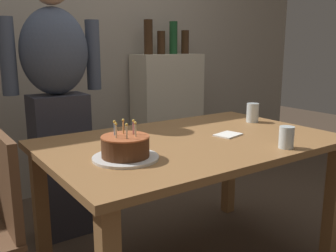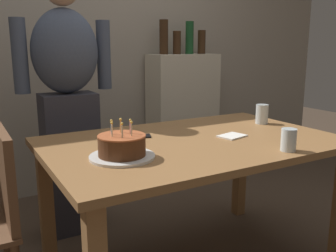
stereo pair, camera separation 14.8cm
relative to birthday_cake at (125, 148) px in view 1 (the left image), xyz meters
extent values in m
cube|color=#9E9384|center=(0.44, 1.66, 0.51)|extent=(5.20, 0.10, 2.60)
cube|color=olive|center=(0.44, 0.11, -0.06)|extent=(1.50, 0.96, 0.03)
cube|color=olive|center=(1.12, -0.30, -0.43)|extent=(0.07, 0.07, 0.70)
cube|color=olive|center=(-0.24, 0.52, -0.43)|extent=(0.07, 0.07, 0.70)
cube|color=olive|center=(1.12, 0.52, -0.43)|extent=(0.07, 0.07, 0.70)
cylinder|color=white|center=(0.00, 0.00, -0.04)|extent=(0.29, 0.29, 0.01)
cylinder|color=#512D19|center=(0.00, 0.00, 0.01)|extent=(0.20, 0.20, 0.08)
cylinder|color=#B75B33|center=(0.00, 0.00, 0.05)|extent=(0.21, 0.21, 0.01)
cylinder|color=#93B7DB|center=(-0.03, 0.04, 0.08)|extent=(0.01, 0.01, 0.05)
sphere|color=#F9C64C|center=(-0.03, 0.04, 0.11)|extent=(0.01, 0.01, 0.01)
cylinder|color=beige|center=(-0.05, -0.01, 0.08)|extent=(0.01, 0.01, 0.05)
sphere|color=#F9C64C|center=(-0.05, -0.01, 0.11)|extent=(0.01, 0.01, 0.01)
cylinder|color=beige|center=(-0.02, -0.04, 0.08)|extent=(0.01, 0.01, 0.05)
sphere|color=#F9C64C|center=(-0.02, -0.04, 0.11)|extent=(0.01, 0.01, 0.01)
cylinder|color=beige|center=(0.03, -0.04, 0.08)|extent=(0.01, 0.01, 0.05)
sphere|color=#F9C64C|center=(0.03, -0.04, 0.11)|extent=(0.01, 0.01, 0.01)
cylinder|color=pink|center=(0.05, 0.01, 0.08)|extent=(0.01, 0.01, 0.05)
sphere|color=#F9C64C|center=(0.05, 0.01, 0.11)|extent=(0.01, 0.01, 0.01)
cylinder|color=#EAB266|center=(0.02, 0.04, 0.08)|extent=(0.01, 0.01, 0.05)
sphere|color=#F9C64C|center=(0.02, 0.04, 0.11)|extent=(0.01, 0.01, 0.01)
cylinder|color=silver|center=(1.04, 0.24, 0.01)|extent=(0.08, 0.08, 0.12)
cylinder|color=silver|center=(0.71, -0.28, 0.01)|extent=(0.07, 0.07, 0.10)
cube|color=black|center=(0.21, 0.31, -0.04)|extent=(0.16, 0.12, 0.01)
cube|color=white|center=(0.66, 0.06, -0.04)|extent=(0.16, 0.13, 0.01)
cube|color=#33333D|center=(0.01, 0.90, -0.33)|extent=(0.34, 0.23, 0.92)
ellipsoid|color=#424C60|center=(0.01, 0.90, 0.39)|extent=(0.41, 0.27, 0.52)
cylinder|color=#424C60|center=(0.27, 0.93, 0.37)|extent=(0.09, 0.09, 0.44)
cylinder|color=#424C60|center=(-0.25, 0.93, 0.37)|extent=(0.09, 0.09, 0.44)
cube|color=brown|center=(-0.45, 0.21, -0.12)|extent=(0.04, 0.40, 0.40)
cube|color=beige|center=(1.21, 1.44, -0.22)|extent=(0.62, 0.30, 1.14)
cylinder|color=#382314|center=(1.01, 1.44, 0.50)|extent=(0.08, 0.08, 0.29)
cylinder|color=#382314|center=(1.14, 1.44, 0.45)|extent=(0.07, 0.07, 0.20)
cylinder|color=#194723|center=(1.28, 1.44, 0.49)|extent=(0.07, 0.07, 0.29)
cylinder|color=#382314|center=(1.41, 1.44, 0.46)|extent=(0.07, 0.07, 0.21)
camera|label=1|loc=(-0.72, -1.36, 0.43)|focal=39.74mm
camera|label=2|loc=(-0.59, -1.44, 0.43)|focal=39.74mm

